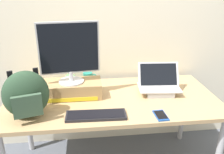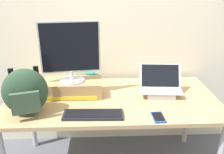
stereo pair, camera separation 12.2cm
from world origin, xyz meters
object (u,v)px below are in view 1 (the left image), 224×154
Objects in this scene: cell_phone at (161,115)px; plush_toy at (71,79)px; coffee_mug at (88,77)px; toner_box_yellow at (72,89)px; desktop_monitor at (69,52)px; open_laptop at (159,87)px; messenger_backpack at (26,95)px; external_keyboard at (96,115)px.

plush_toy is (-0.65, 0.62, 0.05)m from cell_phone.
coffee_mug is 0.83m from cell_phone.
toner_box_yellow is 3.35× the size of cell_phone.
desktop_monitor is 0.39m from plush_toy.
desktop_monitor is at bearing -81.08° from toner_box_yellow.
toner_box_yellow is 0.72m from open_laptop.
cell_phone is (0.63, -0.39, -0.06)m from toner_box_yellow.
cell_phone is at bearing -43.48° from plush_toy.
coffee_mug is at bearing 56.75° from desktop_monitor.
cell_phone is at bearing -21.47° from messenger_backpack.
open_laptop is at bearing 72.96° from cell_phone.
external_keyboard is 0.45m from cell_phone.
toner_box_yellow is at bearing 92.41° from desktop_monitor.
desktop_monitor is 4.50× the size of plush_toy.
cell_phone is (0.49, -0.66, -0.04)m from coffee_mug.
cell_phone is (-0.09, -0.37, -0.05)m from open_laptop.
desktop_monitor is 0.46m from messenger_backpack.
open_laptop reaches higher than external_keyboard.
cell_phone is at bearing -53.45° from coffee_mug.
open_laptop is 2.49× the size of cell_phone.
toner_box_yellow reaches higher than external_keyboard.
plush_toy reaches higher than coffee_mug.
desktop_monitor reaches higher than coffee_mug.
desktop_monitor is 0.53m from external_keyboard.
plush_toy is (-0.02, 0.22, -0.01)m from toner_box_yellow.
plush_toy is at bearing 47.77° from messenger_backpack.
messenger_backpack is 2.72× the size of coffee_mug.
messenger_backpack is at bearing -127.08° from coffee_mug.
plush_toy is (-0.02, 0.22, -0.32)m from desktop_monitor.
coffee_mug is (-0.59, 0.30, -0.01)m from open_laptop.
plush_toy is at bearing 111.10° from external_keyboard.
plush_toy is at bearing 89.28° from desktop_monitor.
external_keyboard reaches higher than cell_phone.
messenger_backpack reaches higher than open_laptop.
external_keyboard is (0.18, -0.35, -0.36)m from desktop_monitor.
cell_phone is 1.33× the size of plush_toy.
external_keyboard is 2.98× the size of cell_phone.
open_laptop is at bearing -18.62° from plush_toy.
coffee_mug is (0.14, 0.27, -0.32)m from desktop_monitor.
desktop_monitor reaches higher than messenger_backpack.
messenger_backpack is (-1.01, -0.26, 0.11)m from open_laptop.
open_laptop reaches higher than toner_box_yellow.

